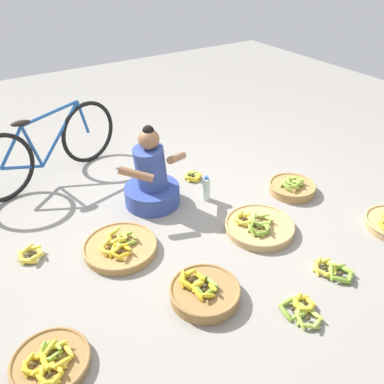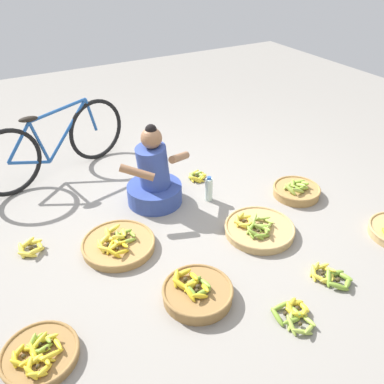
# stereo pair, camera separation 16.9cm
# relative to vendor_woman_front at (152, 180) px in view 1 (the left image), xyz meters

# --- Properties ---
(ground_plane) EXTENTS (10.00, 10.00, 0.00)m
(ground_plane) POSITION_rel_vendor_woman_front_xyz_m (0.13, -0.30, -0.26)
(ground_plane) COLOR gray
(vendor_woman_front) EXTENTS (0.73, 0.53, 0.80)m
(vendor_woman_front) POSITION_rel_vendor_woman_front_xyz_m (0.00, 0.00, 0.00)
(vendor_woman_front) COLOR #334793
(vendor_woman_front) RESTS_ON ground
(bicycle_leaning) EXTENTS (1.63, 0.59, 0.73)m
(bicycle_leaning) POSITION_rel_vendor_woman_front_xyz_m (-0.66, 0.96, 0.10)
(bicycle_leaning) COLOR black
(bicycle_leaning) RESTS_ON ground
(banana_basket_back_center) EXTENTS (0.60, 0.60, 0.14)m
(banana_basket_back_center) POSITION_rel_vendor_woman_front_xyz_m (0.58, -0.87, -0.21)
(banana_basket_back_center) COLOR tan
(banana_basket_back_center) RESTS_ON ground
(banana_basket_front_left) EXTENTS (0.51, 0.51, 0.17)m
(banana_basket_front_left) POSITION_rel_vendor_woman_front_xyz_m (-0.25, -1.25, -0.20)
(banana_basket_front_left) COLOR olive
(banana_basket_front_left) RESTS_ON ground
(banana_basket_near_bicycle) EXTENTS (0.60, 0.60, 0.15)m
(banana_basket_near_bicycle) POSITION_rel_vendor_woman_front_xyz_m (-0.55, -0.47, -0.21)
(banana_basket_near_bicycle) COLOR #A87F47
(banana_basket_near_bicycle) RESTS_ON ground
(banana_basket_mid_left) EXTENTS (0.48, 0.48, 0.13)m
(banana_basket_mid_left) POSITION_rel_vendor_woman_front_xyz_m (-1.33, -1.21, -0.21)
(banana_basket_mid_left) COLOR olive
(banana_basket_mid_left) RESTS_ON ground
(banana_basket_near_vendor) EXTENTS (0.46, 0.46, 0.17)m
(banana_basket_near_vendor) POSITION_rel_vendor_woman_front_xyz_m (1.25, -0.58, -0.20)
(banana_basket_near_vendor) COLOR #A87F47
(banana_basket_near_vendor) RESTS_ON ground
(loose_bananas_front_center) EXTENTS (0.22, 0.22, 0.09)m
(loose_bananas_front_center) POSITION_rel_vendor_woman_front_xyz_m (0.56, 0.17, -0.23)
(loose_bananas_front_center) COLOR yellow
(loose_bananas_front_center) RESTS_ON ground
(loose_bananas_back_right) EXTENTS (0.23, 0.24, 0.09)m
(loose_bananas_back_right) POSITION_rel_vendor_woman_front_xyz_m (-1.18, -0.16, -0.22)
(loose_bananas_back_right) COLOR yellow
(loose_bananas_back_right) RESTS_ON ground
(loose_bananas_mid_right) EXTENTS (0.28, 0.31, 0.09)m
(loose_bananas_mid_right) POSITION_rel_vendor_woman_front_xyz_m (0.24, -1.72, -0.23)
(loose_bananas_mid_right) COLOR olive
(loose_bananas_mid_right) RESTS_ON ground
(loose_bananas_front_right) EXTENTS (0.28, 0.33, 0.10)m
(loose_bananas_front_right) POSITION_rel_vendor_woman_front_xyz_m (0.71, -1.58, -0.22)
(loose_bananas_front_right) COLOR olive
(loose_bananas_front_right) RESTS_ON ground
(water_bottle) EXTENTS (0.07, 0.07, 0.26)m
(water_bottle) POSITION_rel_vendor_woman_front_xyz_m (0.46, -0.22, -0.14)
(water_bottle) COLOR silver
(water_bottle) RESTS_ON ground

